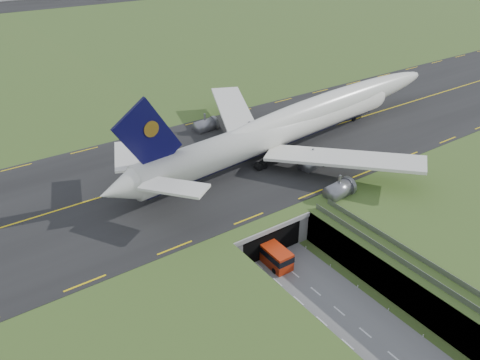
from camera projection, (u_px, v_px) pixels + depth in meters
ground at (303, 282)px, 74.18m from camera, size 900.00×900.00×0.00m
airfield_deck at (304, 267)px, 72.71m from camera, size 800.00×800.00×6.00m
trench_road at (337, 309)px, 68.76m from camera, size 12.00×75.00×0.20m
taxiway at (196, 168)px, 94.83m from camera, size 800.00×44.00×0.18m
tunnel_portal at (242, 216)px, 84.52m from camera, size 17.00×22.30×6.00m
guideway at (460, 299)px, 63.37m from camera, size 3.00×53.00×7.05m
jumbo_jet at (299, 122)px, 102.22m from camera, size 95.75×61.09×20.33m
shuttle_tram at (271, 253)px, 77.59m from camera, size 3.27×8.24×3.33m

